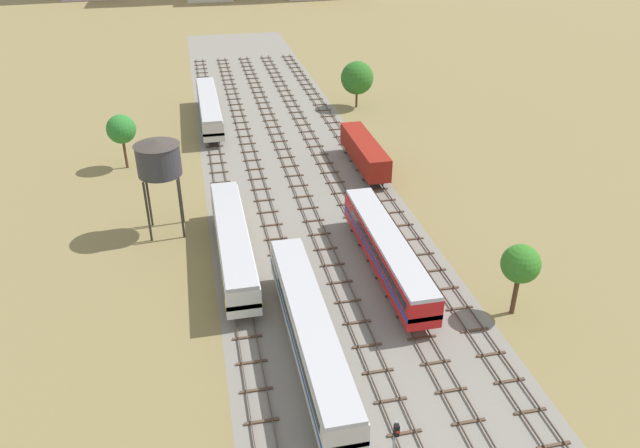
{
  "coord_description": "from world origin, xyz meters",
  "views": [
    {
      "loc": [
        -11.53,
        -10.32,
        31.88
      ],
      "look_at": [
        0.0,
        43.12,
        1.5
      ],
      "focal_mm": 34.29,
      "sensor_mm": 36.0,
      "label": 1
    }
  ],
  "objects_px": {
    "passenger_coach_left_nearest": "(310,329)",
    "diesel_railcar_centre_near": "(387,250)",
    "freight_boxcar_centre_right_midfar": "(364,151)",
    "passenger_coach_far_left_far": "(209,107)",
    "diesel_railcar_far_left_mid": "(233,241)",
    "water_tower": "(158,158)"
  },
  "relations": [
    {
      "from": "passenger_coach_far_left_far",
      "to": "diesel_railcar_centre_near",
      "type": "bearing_deg",
      "value": -73.14
    },
    {
      "from": "passenger_coach_left_nearest",
      "to": "diesel_railcar_far_left_mid",
      "type": "distance_m",
      "value": 14.98
    },
    {
      "from": "diesel_railcar_centre_near",
      "to": "passenger_coach_left_nearest",
      "type": "bearing_deg",
      "value": -133.21
    },
    {
      "from": "freight_boxcar_centre_right_midfar",
      "to": "water_tower",
      "type": "height_order",
      "value": "water_tower"
    },
    {
      "from": "diesel_railcar_centre_near",
      "to": "diesel_railcar_far_left_mid",
      "type": "distance_m",
      "value": 14.43
    },
    {
      "from": "freight_boxcar_centre_right_midfar",
      "to": "passenger_coach_far_left_far",
      "type": "distance_m",
      "value": 28.22
    },
    {
      "from": "passenger_coach_left_nearest",
      "to": "passenger_coach_far_left_far",
      "type": "xyz_separation_m",
      "value": [
        -4.57,
        54.94,
        0.0
      ]
    },
    {
      "from": "diesel_railcar_far_left_mid",
      "to": "water_tower",
      "type": "xyz_separation_m",
      "value": [
        -6.25,
        7.95,
        5.69
      ]
    },
    {
      "from": "passenger_coach_far_left_far",
      "to": "passenger_coach_left_nearest",
      "type": "bearing_deg",
      "value": -85.25
    },
    {
      "from": "diesel_railcar_far_left_mid",
      "to": "freight_boxcar_centre_right_midfar",
      "type": "height_order",
      "value": "diesel_railcar_far_left_mid"
    },
    {
      "from": "passenger_coach_left_nearest",
      "to": "water_tower",
      "type": "height_order",
      "value": "water_tower"
    },
    {
      "from": "freight_boxcar_centre_right_midfar",
      "to": "water_tower",
      "type": "xyz_separation_m",
      "value": [
        -24.53,
        -11.22,
        5.84
      ]
    },
    {
      "from": "passenger_coach_left_nearest",
      "to": "diesel_railcar_centre_near",
      "type": "height_order",
      "value": "same"
    },
    {
      "from": "diesel_railcar_centre_near",
      "to": "diesel_railcar_far_left_mid",
      "type": "xyz_separation_m",
      "value": [
        -13.7,
        4.54,
        0.0
      ]
    },
    {
      "from": "diesel_railcar_far_left_mid",
      "to": "freight_boxcar_centre_right_midfar",
      "type": "xyz_separation_m",
      "value": [
        18.28,
        19.17,
        -0.15
      ]
    },
    {
      "from": "passenger_coach_left_nearest",
      "to": "freight_boxcar_centre_right_midfar",
      "type": "relative_size",
      "value": 1.57
    },
    {
      "from": "passenger_coach_left_nearest",
      "to": "diesel_railcar_centre_near",
      "type": "bearing_deg",
      "value": 46.79
    },
    {
      "from": "diesel_railcar_centre_near",
      "to": "diesel_railcar_far_left_mid",
      "type": "bearing_deg",
      "value": 161.68
    },
    {
      "from": "diesel_railcar_centre_near",
      "to": "freight_boxcar_centre_right_midfar",
      "type": "distance_m",
      "value": 24.15
    },
    {
      "from": "passenger_coach_left_nearest",
      "to": "diesel_railcar_centre_near",
      "type": "distance_m",
      "value": 13.34
    },
    {
      "from": "diesel_railcar_centre_near",
      "to": "diesel_railcar_far_left_mid",
      "type": "height_order",
      "value": "same"
    },
    {
      "from": "freight_boxcar_centre_right_midfar",
      "to": "passenger_coach_far_left_far",
      "type": "bearing_deg",
      "value": 130.36
    }
  ]
}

